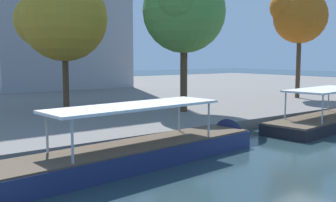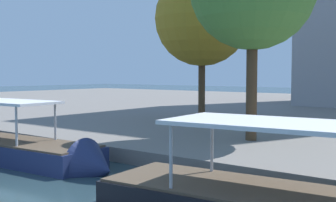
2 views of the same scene
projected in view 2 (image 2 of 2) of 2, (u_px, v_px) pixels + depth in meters
ground_plane at (3, 202)px, 13.58m from camera, size 220.00×220.00×0.00m
tree_0 at (200, 19)px, 30.71m from camera, size 6.76×6.64×10.51m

